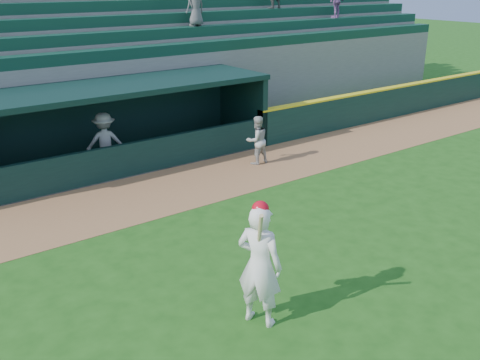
{
  "coord_description": "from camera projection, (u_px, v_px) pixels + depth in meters",
  "views": [
    {
      "loc": [
        -6.42,
        -7.08,
        5.4
      ],
      "look_at": [
        0.0,
        1.6,
        1.3
      ],
      "focal_mm": 40.0,
      "sensor_mm": 36.0,
      "label": 1
    }
  ],
  "objects": [
    {
      "name": "field_wall_right",
      "position": [
        405.0,
        100.0,
        22.33
      ],
      "size": [
        15.5,
        0.3,
        1.2
      ],
      "primitive_type": "cube",
      "color": "black",
      "rests_on": "ground"
    },
    {
      "name": "stands",
      "position": [
        61.0,
        66.0,
        19.41
      ],
      "size": [
        34.5,
        6.25,
        7.47
      ],
      "color": "slate",
      "rests_on": "ground"
    },
    {
      "name": "dugout_player_inside",
      "position": [
        105.0,
        142.0,
        15.68
      ],
      "size": [
        1.28,
        0.98,
        1.75
      ],
      "primitive_type": "imported",
      "rotation": [
        0.0,
        0.0,
        2.81
      ],
      "color": "#9C9C97",
      "rests_on": "ground"
    },
    {
      "name": "batter_at_plate",
      "position": [
        260.0,
        264.0,
        8.6
      ],
      "size": [
        0.8,
        0.92,
        2.2
      ],
      "color": "white",
      "rests_on": "ground"
    },
    {
      "name": "wall_stripe_right",
      "position": [
        407.0,
        85.0,
        22.11
      ],
      "size": [
        15.5,
        0.32,
        0.06
      ],
      "primitive_type": "cube",
      "color": "yellow",
      "rests_on": "field_wall_right"
    },
    {
      "name": "ground",
      "position": [
        287.0,
        262.0,
        10.81
      ],
      "size": [
        120.0,
        120.0,
        0.0
      ],
      "primitive_type": "plane",
      "color": "#1C4C13",
      "rests_on": "ground"
    },
    {
      "name": "warning_track",
      "position": [
        168.0,
        190.0,
        14.49
      ],
      "size": [
        40.0,
        3.0,
        0.01
      ],
      "primitive_type": "cube",
      "color": "#906039",
      "rests_on": "ground"
    },
    {
      "name": "dugout_player_front",
      "position": [
        257.0,
        140.0,
        16.31
      ],
      "size": [
        0.77,
        0.62,
        1.5
      ],
      "primitive_type": "imported",
      "rotation": [
        0.0,
        0.0,
        3.07
      ],
      "color": "#ABABA6",
      "rests_on": "ground"
    },
    {
      "name": "dugout",
      "position": [
        116.0,
        119.0,
        16.35
      ],
      "size": [
        9.4,
        2.8,
        2.46
      ],
      "color": "#60605B",
      "rests_on": "ground"
    }
  ]
}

